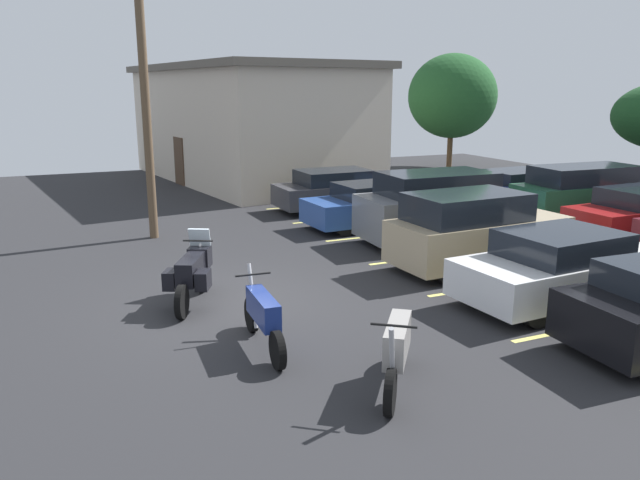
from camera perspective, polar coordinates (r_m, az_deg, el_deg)
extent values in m
cube|color=#262628|center=(12.88, -8.41, -5.80)|extent=(44.00, 44.00, 0.10)
cylinder|color=black|center=(13.47, -10.77, -3.33)|extent=(0.64, 0.40, 0.66)
cylinder|color=black|center=(12.00, -12.56, -5.57)|extent=(0.64, 0.40, 0.66)
cube|color=black|center=(12.61, -11.71, -2.58)|extent=(1.23, 0.85, 0.48)
cylinder|color=#B2B2B7|center=(13.24, -10.98, -1.76)|extent=(0.49, 0.29, 1.13)
cylinder|color=black|center=(13.06, -11.14, -0.07)|extent=(0.31, 0.57, 0.04)
cube|color=black|center=(13.25, -10.97, -1.52)|extent=(0.59, 0.58, 0.43)
cube|color=#B2C1CC|center=(13.19, -11.00, 0.25)|extent=(0.34, 0.47, 0.39)
cube|color=black|center=(12.39, -13.50, -3.53)|extent=(0.50, 0.41, 0.36)
cube|color=black|center=(12.23, -10.67, -3.62)|extent=(0.50, 0.41, 0.36)
cylinder|color=black|center=(11.21, -6.31, -6.83)|extent=(0.62, 0.16, 0.61)
cylinder|color=black|center=(9.74, -3.91, -10.07)|extent=(0.62, 0.16, 0.61)
cube|color=navy|center=(10.33, -5.25, -6.26)|extent=(1.25, 0.35, 0.45)
cylinder|color=#B2B2B7|center=(10.97, -6.21, -5.09)|extent=(0.50, 0.10, 1.08)
cylinder|color=black|center=(10.77, -6.16, -3.16)|extent=(0.07, 0.62, 0.04)
cylinder|color=black|center=(8.53, 6.46, -13.72)|extent=(0.58, 0.47, 0.63)
cylinder|color=black|center=(9.91, 7.53, -9.67)|extent=(0.58, 0.47, 0.63)
cube|color=gray|center=(9.04, 7.12, -9.06)|extent=(1.10, 0.92, 0.51)
cylinder|color=#B2B2B7|center=(8.46, 6.63, -10.91)|extent=(0.44, 0.35, 1.10)
cylinder|color=black|center=(8.35, 6.78, -7.81)|extent=(0.40, 0.52, 0.04)
cube|color=#EAE066|center=(23.27, 1.08, 3.34)|extent=(0.12, 5.15, 0.01)
cube|color=#EAE066|center=(20.98, 4.06, 2.14)|extent=(0.12, 5.15, 0.01)
cube|color=#EAE066|center=(18.77, 7.75, 0.65)|extent=(0.12, 5.15, 0.01)
cube|color=#EAE066|center=(16.67, 12.39, -1.23)|extent=(0.12, 5.15, 0.01)
cube|color=#EAE066|center=(14.74, 18.31, -3.62)|extent=(0.12, 5.15, 0.01)
cube|color=#EAE066|center=(13.05, 25.94, -6.61)|extent=(0.12, 5.15, 0.01)
cube|color=#38383D|center=(22.18, 2.11, 4.32)|extent=(1.87, 4.83, 0.72)
cube|color=black|center=(21.93, 1.27, 5.82)|extent=(1.70, 2.50, 0.49)
cylinder|color=black|center=(23.66, 4.82, 4.28)|extent=(0.23, 0.67, 0.67)
cylinder|color=black|center=(22.33, 6.77, 3.66)|extent=(0.23, 0.67, 0.67)
cylinder|color=black|center=(22.26, -2.57, 3.72)|extent=(0.23, 0.67, 0.67)
cylinder|color=black|center=(20.85, -0.97, 3.03)|extent=(0.23, 0.67, 0.67)
cube|color=#2D519E|center=(19.52, 5.27, 2.93)|extent=(2.01, 4.66, 0.72)
cube|color=black|center=(19.34, 4.92, 4.58)|extent=(1.75, 2.29, 0.45)
cylinder|color=black|center=(21.03, 7.77, 2.97)|extent=(0.25, 0.66, 0.65)
cylinder|color=black|center=(19.82, 10.24, 2.21)|extent=(0.25, 0.66, 0.65)
cylinder|color=black|center=(19.47, 0.18, 2.22)|extent=(0.25, 0.66, 0.65)
cylinder|color=black|center=(18.16, 2.34, 1.36)|extent=(0.25, 0.66, 0.65)
cube|color=slate|center=(17.73, 10.87, 2.34)|extent=(2.08, 4.55, 1.14)
cube|color=black|center=(17.51, 10.67, 5.14)|extent=(1.88, 3.12, 0.62)
cylinder|color=black|center=(19.34, 13.30, 1.79)|extent=(0.24, 0.67, 0.67)
cylinder|color=black|center=(18.03, 16.33, 0.74)|extent=(0.24, 0.67, 0.67)
cylinder|color=black|center=(17.79, 5.20, 1.07)|extent=(0.24, 0.67, 0.67)
cylinder|color=black|center=(16.35, 7.85, -0.14)|extent=(0.24, 0.67, 0.67)
cube|color=tan|center=(15.41, 14.34, 0.12)|extent=(2.03, 4.43, 0.99)
cube|color=black|center=(14.98, 13.34, 2.99)|extent=(1.80, 2.83, 0.65)
cylinder|color=black|center=(17.02, 16.35, -0.03)|extent=(0.25, 0.67, 0.66)
cylinder|color=black|center=(15.96, 20.11, -1.22)|extent=(0.25, 0.67, 0.66)
cylinder|color=black|center=(15.21, 8.12, -1.22)|extent=(0.25, 0.67, 0.66)
cylinder|color=black|center=(14.01, 11.72, -2.69)|extent=(0.25, 0.67, 0.66)
cube|color=white|center=(13.54, 21.53, -2.82)|extent=(2.21, 4.77, 0.73)
cube|color=black|center=(13.26, 21.30, -0.35)|extent=(1.90, 2.34, 0.52)
cylinder|color=black|center=(15.29, 23.06, -2.05)|extent=(0.27, 0.72, 0.71)
cylinder|color=black|center=(13.06, 14.11, -3.94)|extent=(0.27, 0.72, 0.71)
cylinder|color=black|center=(11.95, 19.36, -6.00)|extent=(0.27, 0.72, 0.71)
cylinder|color=black|center=(11.60, 23.20, -7.08)|extent=(0.25, 0.67, 0.66)
cube|color=navy|center=(23.90, 17.96, 4.33)|extent=(2.14, 4.49, 0.71)
cube|color=black|center=(23.63, 17.60, 5.63)|extent=(1.86, 2.35, 0.41)
cylinder|color=black|center=(25.55, 19.03, 4.28)|extent=(0.26, 0.68, 0.67)
cylinder|color=black|center=(24.48, 21.72, 3.66)|extent=(0.26, 0.68, 0.67)
cylinder|color=black|center=(23.51, 13.96, 3.85)|extent=(0.26, 0.68, 0.67)
cylinder|color=black|center=(22.34, 16.66, 3.17)|extent=(0.26, 0.68, 0.67)
cube|color=#235638|center=(22.36, 23.24, 3.56)|extent=(2.06, 4.97, 0.97)
cube|color=black|center=(22.14, 23.14, 5.53)|extent=(1.84, 3.50, 0.59)
cylinder|color=black|center=(24.11, 24.77, 3.17)|extent=(0.25, 0.63, 0.62)
cylinder|color=black|center=(21.90, 18.61, 2.76)|extent=(0.25, 0.63, 0.62)
cylinder|color=black|center=(20.75, 21.27, 1.95)|extent=(0.25, 0.63, 0.62)
cylinder|color=black|center=(19.63, 22.88, 1.15)|extent=(0.24, 0.61, 0.61)
cylinder|color=black|center=(18.70, 26.26, 0.21)|extent=(0.24, 0.61, 0.61)
cube|color=beige|center=(29.66, -6.61, 10.35)|extent=(13.67, 8.59, 4.96)
cube|color=#5B544B|center=(29.62, -6.75, 15.43)|extent=(14.23, 9.15, 0.30)
cube|color=#473323|center=(28.48, -12.80, 7.06)|extent=(1.10, 0.22, 2.10)
cylinder|color=brown|center=(18.20, -15.86, 14.29)|extent=(0.25, 0.25, 9.10)
cylinder|color=#4C3823|center=(34.53, 11.80, 7.83)|extent=(0.29, 0.29, 1.59)
ellipsoid|color=#1E4C23|center=(34.36, 12.05, 12.79)|extent=(4.64, 4.64, 4.39)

